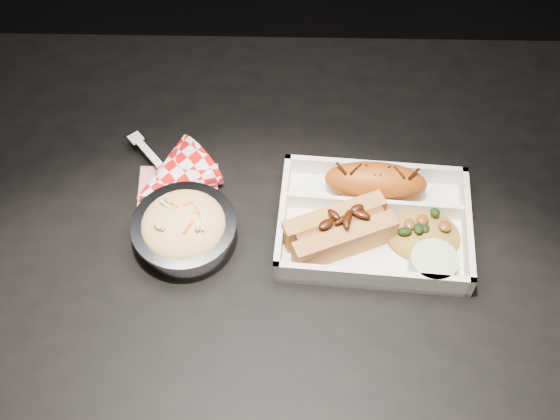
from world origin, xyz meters
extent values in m
cube|color=black|center=(0.00, 0.00, 0.73)|extent=(1.20, 0.80, 0.03)
cylinder|color=black|center=(-0.55, 0.35, 0.36)|extent=(0.05, 0.05, 0.72)
cylinder|color=black|center=(0.55, 0.35, 0.36)|extent=(0.05, 0.05, 0.72)
cube|color=white|center=(0.16, 0.02, 0.75)|extent=(0.26, 0.20, 0.01)
cube|color=white|center=(0.16, 0.10, 0.77)|extent=(0.25, 0.03, 0.04)
cube|color=white|center=(0.15, -0.07, 0.77)|extent=(0.25, 0.03, 0.04)
cube|color=white|center=(0.04, 0.03, 0.77)|extent=(0.02, 0.18, 0.04)
cube|color=white|center=(0.28, 0.01, 0.77)|extent=(0.02, 0.18, 0.04)
cube|color=white|center=(0.16, 0.04, 0.77)|extent=(0.23, 0.02, 0.03)
ellipsoid|color=#A94910|center=(0.16, 0.08, 0.78)|extent=(0.14, 0.07, 0.05)
cube|color=#BC7B40|center=(0.12, -0.02, 0.78)|extent=(0.14, 0.08, 0.04)
cube|color=#BC7B40|center=(0.10, 0.01, 0.78)|extent=(0.14, 0.08, 0.04)
cylinder|color=brown|center=(0.11, 0.00, 0.79)|extent=(0.12, 0.07, 0.03)
ellipsoid|color=#AD8232|center=(0.22, 0.00, 0.77)|extent=(0.11, 0.09, 0.03)
cylinder|color=beige|center=(0.23, -0.05, 0.77)|extent=(0.06, 0.06, 0.03)
cylinder|color=silver|center=(-0.09, 0.00, 0.77)|extent=(0.12, 0.12, 0.04)
cylinder|color=silver|center=(-0.09, 0.00, 0.79)|extent=(0.14, 0.14, 0.01)
ellipsoid|color=beige|center=(-0.09, 0.00, 0.79)|extent=(0.11, 0.11, 0.04)
cube|color=red|center=(-0.11, 0.08, 0.75)|extent=(0.12, 0.10, 0.00)
cone|color=red|center=(-0.12, 0.09, 0.77)|extent=(0.15, 0.15, 0.10)
cube|color=white|center=(-0.16, 0.13, 0.77)|extent=(0.05, 0.05, 0.00)
cube|color=white|center=(-0.18, 0.16, 0.77)|extent=(0.03, 0.03, 0.00)
camera|label=1|loc=(0.04, -0.50, 1.53)|focal=45.00mm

